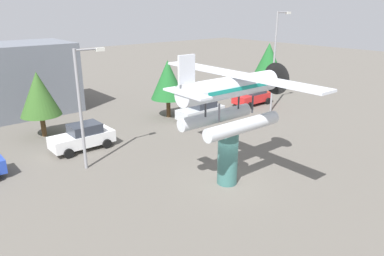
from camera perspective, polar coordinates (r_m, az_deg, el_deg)
The scene contains 12 objects.
ground_plane at distance 20.07m, azimuth 5.59°, elevation -8.71°, with size 140.00×140.00×0.00m, color #605B54.
display_pedestal at distance 19.37m, azimuth 5.74°, elevation -4.46°, with size 1.10×1.10×3.24m, color #386B66.
floatplane_monument at distance 18.42m, azimuth 6.36°, elevation 5.09°, with size 6.94×10.42×4.00m.
car_mid_white at distance 25.31m, azimuth -17.06°, elevation -1.34°, with size 4.20×2.02×1.76m.
car_far_silver at distance 30.41m, azimuth 1.45°, elevation 2.85°, with size 4.20×2.02×1.76m.
car_distant_red at distance 35.92m, azimuth 9.70°, elevation 5.08°, with size 4.20×2.02×1.76m.
streetlight_primary at distance 21.32m, azimuth -17.03°, elevation 4.23°, with size 1.84×0.28×7.10m.
streetlight_secondary at distance 33.24m, azimuth 13.24°, elevation 11.16°, with size 1.84×0.28×8.89m.
storefront_building at distance 35.55m, azimuth -28.21°, elevation 6.67°, with size 12.05×6.61×6.23m, color slate.
tree_east at distance 28.27m, azimuth -23.30°, elevation 5.00°, with size 2.91×2.91×4.87m.
tree_center_back at distance 30.84m, azimuth -3.89°, elevation 7.69°, with size 2.98×2.98×4.99m.
tree_far_east at distance 42.66m, azimuth 12.16°, elevation 10.76°, with size 3.22×3.22×5.38m.
Camera 1 is at (-12.88, -12.31, 9.24)m, focal length 33.35 mm.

